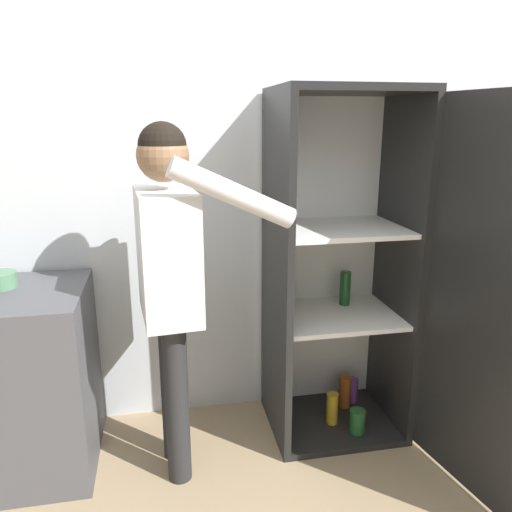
# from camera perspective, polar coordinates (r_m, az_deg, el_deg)

# --- Properties ---
(wall_back) EXTENTS (7.00, 0.06, 2.55)m
(wall_back) POSITION_cam_1_polar(r_m,az_deg,el_deg) (2.78, 1.12, 7.32)
(wall_back) COLOR silver
(wall_back) RESTS_ON ground_plane
(refrigerator) EXTENTS (0.86, 1.26, 1.82)m
(refrigerator) POSITION_cam_1_polar(r_m,az_deg,el_deg) (2.58, 12.50, -2.37)
(refrigerator) COLOR black
(refrigerator) RESTS_ON ground_plane
(person) EXTENTS (0.67, 0.57, 1.66)m
(person) POSITION_cam_1_polar(r_m,az_deg,el_deg) (2.24, -9.80, -0.72)
(person) COLOR #262628
(person) RESTS_ON ground_plane
(counter) EXTENTS (0.67, 0.64, 0.90)m
(counter) POSITION_cam_1_polar(r_m,az_deg,el_deg) (2.71, -25.40, -12.82)
(counter) COLOR #4C4C51
(counter) RESTS_ON ground_plane
(bowl) EXTENTS (0.15, 0.15, 0.07)m
(bowl) POSITION_cam_1_polar(r_m,az_deg,el_deg) (2.62, -27.25, -2.47)
(bowl) COLOR #517F5B
(bowl) RESTS_ON counter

